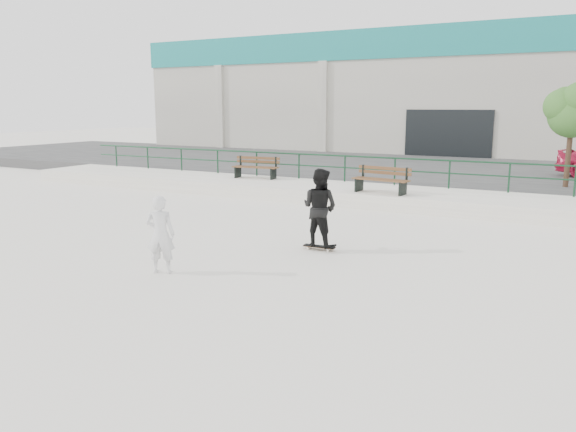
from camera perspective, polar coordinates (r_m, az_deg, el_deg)
The scene contains 11 objects.
ground at distance 12.36m, azimuth -9.35°, elevation -4.97°, with size 120.00×120.00×0.00m, color white.
ledge at distance 20.49m, azimuth 6.95°, elevation 2.20°, with size 30.00×3.00×0.50m, color silver.
parking_strip at distance 28.52m, azimuth 13.18°, elevation 4.48°, with size 60.00×14.00×0.50m, color #373737.
railing at distance 21.57m, azimuth 8.27°, elevation 5.27°, with size 28.00×0.06×1.03m.
commercial_building at distance 42.04m, azimuth 18.56°, elevation 12.15°, with size 44.20×16.33×8.00m.
bench_left at distance 22.98m, azimuth -3.27°, elevation 4.94°, with size 1.96×0.77×0.88m.
bench_right at distance 19.23m, azimuth 9.48°, elevation 3.63°, with size 2.00×0.80×0.90m.
tree at distance 22.68m, azimuth 27.03°, elevation 9.67°, with size 2.10×1.87×3.73m.
skateboard at distance 13.50m, azimuth 3.20°, elevation -3.14°, with size 0.79×0.25×0.09m.
standing_skater at distance 13.30m, azimuth 3.24°, elevation 0.85°, with size 0.91×0.71×1.87m, color black.
seated_skater at distance 11.77m, azimuth -12.83°, elevation -1.84°, with size 0.59×0.39×1.62m, color silver.
Camera 1 is at (7.29, -9.39, 3.39)m, focal length 35.00 mm.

